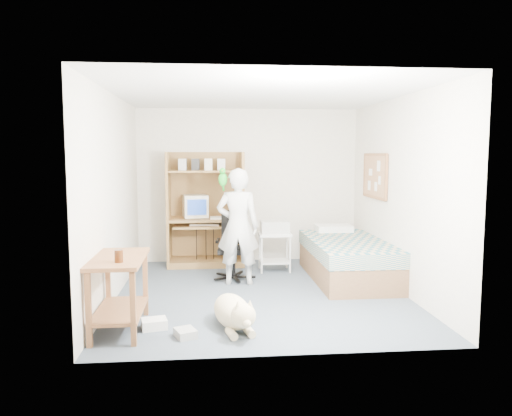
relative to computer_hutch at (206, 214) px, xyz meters
The scene contains 21 objects.
floor 2.05m from the computer_hutch, 68.06° to the right, with size 4.00×4.00×0.00m, color #424D5A.
wall_back 0.86m from the computer_hutch, 20.54° to the left, with size 3.60×0.02×2.50m, color silver.
wall_right 3.07m from the computer_hutch, 34.80° to the right, with size 0.02×4.00×2.50m, color silver.
wall_left 2.10m from the computer_hutch, 122.33° to the right, with size 0.02×4.00×2.50m, color silver.
ceiling 2.52m from the computer_hutch, 68.06° to the right, with size 3.60×4.00×0.02m, color white.
computer_hutch is the anchor object (origin of this frame).
bed 2.35m from the computer_hutch, 29.29° to the right, with size 1.02×2.02×0.66m.
side_desk 3.08m from the computer_hutch, 106.14° to the right, with size 0.50×1.00×0.75m.
corkboard 2.69m from the computer_hutch, 18.72° to the right, with size 0.04×0.94×0.66m.
office_chair 1.13m from the computer_hutch, 67.15° to the right, with size 0.54×0.54×0.95m.
person 1.32m from the computer_hutch, 70.49° to the right, with size 0.58×0.38×1.58m, color silver.
parrot 1.40m from the computer_hutch, 78.92° to the right, with size 0.12×0.20×0.32m.
dog 3.09m from the computer_hutch, 84.42° to the right, with size 0.49×1.06×0.40m.
printer_cart 1.25m from the computer_hutch, 27.62° to the right, with size 0.49×0.39×0.58m.
printer 1.18m from the computer_hutch, 27.62° to the right, with size 0.42×0.32×0.18m, color #B6B7B1.
crt_monitor 0.21m from the computer_hutch, behind, with size 0.43×0.45×0.35m.
keyboard 0.22m from the computer_hutch, 95.96° to the right, with size 0.45×0.16×0.03m, color beige.
pencil_cup 0.35m from the computer_hutch, 14.73° to the right, with size 0.08×0.08×0.12m, color yellow.
drink_glass 3.29m from the computer_hutch, 104.06° to the right, with size 0.08×0.08×0.12m, color #401E0A.
floor_box_a 3.08m from the computer_hutch, 99.93° to the right, with size 0.25×0.20×0.10m, color white.
floor_box_b 3.31m from the computer_hutch, 93.30° to the right, with size 0.18×0.22×0.08m, color #B3B4AE.
Camera 1 is at (-0.64, -6.19, 1.77)m, focal length 35.00 mm.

